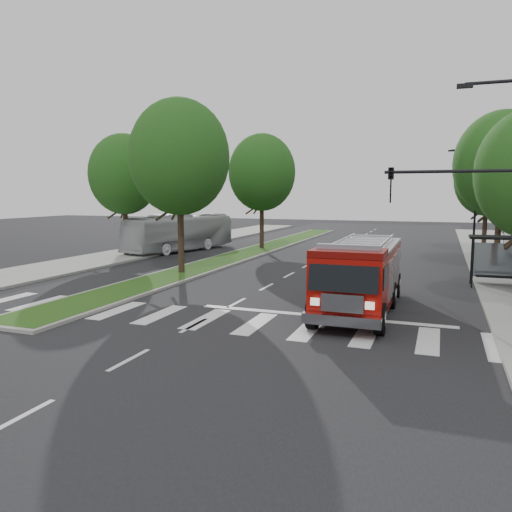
{
  "coord_description": "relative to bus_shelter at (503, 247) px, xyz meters",
  "views": [
    {
      "loc": [
        8.23,
        -19.67,
        4.74
      ],
      "look_at": [
        0.05,
        2.32,
        1.8
      ],
      "focal_mm": 35.0,
      "sensor_mm": 36.0,
      "label": 1
    }
  ],
  "objects": [
    {
      "name": "bus_shelter",
      "position": [
        0.0,
        0.0,
        0.0
      ],
      "size": [
        3.2,
        1.6,
        2.61
      ],
      "color": "black",
      "rests_on": "ground"
    },
    {
      "name": "ground",
      "position": [
        -11.2,
        -8.15,
        -2.04
      ],
      "size": [
        140.0,
        140.0,
        0.0
      ],
      "primitive_type": "plane",
      "color": "black",
      "rests_on": "ground"
    },
    {
      "name": "sidewalk_left",
      "position": [
        -25.7,
        1.85,
        -1.96
      ],
      "size": [
        5.0,
        80.0,
        0.15
      ],
      "primitive_type": "cube",
      "color": "gray",
      "rests_on": "ground"
    },
    {
      "name": "tree_right_far",
      "position": [
        0.3,
        15.85,
        3.8
      ],
      "size": [
        5.0,
        5.0,
        8.73
      ],
      "color": "black",
      "rests_on": "ground"
    },
    {
      "name": "streetlight_right_far",
      "position": [
        -0.85,
        11.85,
        2.44
      ],
      "size": [
        2.11,
        0.2,
        8.0
      ],
      "color": "black",
      "rests_on": "ground"
    },
    {
      "name": "tree_median_near",
      "position": [
        -17.2,
        -2.15,
        4.77
      ],
      "size": [
        5.8,
        5.8,
        10.16
      ],
      "color": "black",
      "rests_on": "ground"
    },
    {
      "name": "streetlight_right_near",
      "position": [
        -1.59,
        -11.65,
        2.63
      ],
      "size": [
        4.08,
        0.22,
        8.0
      ],
      "color": "black",
      "rests_on": "ground"
    },
    {
      "name": "tree_right_mid",
      "position": [
        0.3,
        5.85,
        4.45
      ],
      "size": [
        5.6,
        5.6,
        9.72
      ],
      "color": "black",
      "rests_on": "ground"
    },
    {
      "name": "fire_engine",
      "position": [
        -5.94,
        -7.66,
        -0.6
      ],
      "size": [
        2.71,
        8.67,
        3.0
      ],
      "rotation": [
        0.0,
        0.0,
        0.01
      ],
      "color": "#620805",
      "rests_on": "ground"
    },
    {
      "name": "median",
      "position": [
        -17.2,
        9.85,
        -1.96
      ],
      "size": [
        3.0,
        50.0,
        0.15
      ],
      "color": "gray",
      "rests_on": "ground"
    },
    {
      "name": "city_bus",
      "position": [
        -23.2,
        8.54,
        -0.51
      ],
      "size": [
        5.02,
        11.29,
        3.06
      ],
      "primitive_type": "imported",
      "rotation": [
        0.0,
        0.0,
        -0.23
      ],
      "color": "#B6B6BB",
      "rests_on": "ground"
    },
    {
      "name": "tree_left_mid",
      "position": [
        -25.2,
        3.85,
        4.12
      ],
      "size": [
        5.2,
        5.2,
        9.16
      ],
      "color": "black",
      "rests_on": "ground"
    },
    {
      "name": "tree_median_far",
      "position": [
        -17.2,
        11.85,
        4.45
      ],
      "size": [
        5.6,
        5.6,
        9.72
      ],
      "color": "black",
      "rests_on": "ground"
    }
  ]
}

